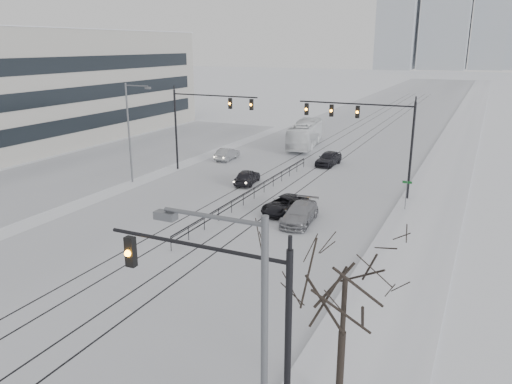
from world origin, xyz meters
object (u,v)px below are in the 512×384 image
at_px(bare_tree, 345,292).
at_px(box_truck, 305,134).
at_px(sedan_sb_inner, 247,177).
at_px(sedan_nb_front, 285,205).
at_px(sedan_sb_outer, 227,154).
at_px(sedan_nb_far, 329,158).
at_px(traffic_mast_near, 237,317).
at_px(sedan_nb_right, 300,214).

distance_m(bare_tree, box_truck, 46.64).
relative_size(sedan_sb_inner, sedan_nb_front, 0.88).
xyz_separation_m(sedan_sb_inner, sedan_sb_outer, (-6.36, 7.98, -0.03)).
bearing_deg(sedan_sb_outer, sedan_sb_inner, 125.57).
bearing_deg(sedan_nb_far, traffic_mast_near, -72.75).
height_order(traffic_mast_near, bare_tree, traffic_mast_near).
bearing_deg(bare_tree, sedan_nb_far, 107.70).
height_order(bare_tree, sedan_sb_outer, bare_tree).
bearing_deg(sedan_sb_inner, traffic_mast_near, 107.61).
bearing_deg(box_truck, traffic_mast_near, 98.04).
xyz_separation_m(sedan_sb_inner, sedan_nb_far, (4.54, 10.22, 0.06)).
xyz_separation_m(sedan_sb_inner, sedan_nb_right, (7.93, -7.71, 0.02)).
bearing_deg(sedan_sb_outer, box_truck, -119.60).
bearing_deg(sedan_nb_far, sedan_sb_outer, -164.10).
bearing_deg(sedan_sb_inner, box_truck, -94.62).
bearing_deg(sedan_sb_inner, sedan_nb_front, 127.45).
relative_size(sedan_sb_outer, sedan_nb_right, 0.82).
bearing_deg(box_truck, bare_tree, 101.97).
bearing_deg(traffic_mast_near, bare_tree, 51.24).
height_order(sedan_nb_front, box_truck, box_truck).
relative_size(traffic_mast_near, sedan_sb_outer, 1.78).
bearing_deg(traffic_mast_near, sedan_nb_right, 104.96).
xyz_separation_m(traffic_mast_near, sedan_sb_inner, (-13.32, 27.88, -3.89)).
bearing_deg(sedan_nb_right, sedan_nb_far, 96.16).
height_order(sedan_sb_outer, sedan_nb_right, sedan_nb_right).
distance_m(sedan_nb_far, box_truck, 10.05).
bearing_deg(sedan_sb_outer, sedan_nb_far, -171.34).
distance_m(sedan_nb_front, sedan_nb_right, 2.46).
distance_m(bare_tree, sedan_sb_outer, 39.78).
relative_size(bare_tree, sedan_nb_front, 1.36).
distance_m(bare_tree, sedan_nb_far, 37.04).
height_order(sedan_sb_inner, sedan_nb_right, sedan_nb_right).
distance_m(traffic_mast_near, sedan_sb_outer, 41.10).
relative_size(sedan_nb_right, sedan_nb_far, 1.11).
bearing_deg(sedan_nb_front, sedan_sb_outer, 141.30).
bearing_deg(bare_tree, sedan_sb_inner, 122.31).
height_order(sedan_nb_right, box_truck, box_truck).
relative_size(traffic_mast_near, sedan_nb_front, 1.56).
bearing_deg(bare_tree, sedan_nb_right, 114.44).
relative_size(sedan_sb_outer, sedan_nb_front, 0.88).
bearing_deg(sedan_sb_inner, sedan_nb_far, -121.85).
distance_m(traffic_mast_near, sedan_nb_front, 23.33).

